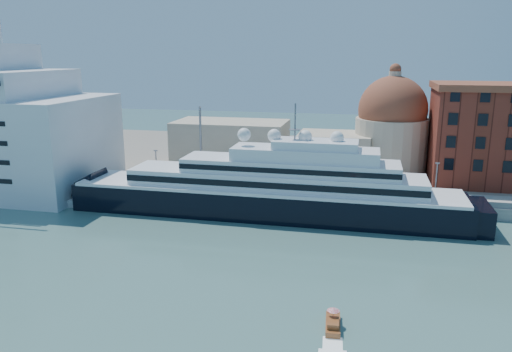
# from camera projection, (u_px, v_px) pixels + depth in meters

# --- Properties ---
(ground) EXTENTS (400.00, 400.00, 0.00)m
(ground) POSITION_uv_depth(u_px,v_px,m) (256.00, 261.00, 78.38)
(ground) COLOR #355C5A
(ground) RESTS_ON ground
(quay) EXTENTS (180.00, 10.00, 2.50)m
(quay) POSITION_uv_depth(u_px,v_px,m) (290.00, 195.00, 110.29)
(quay) COLOR gray
(quay) RESTS_ON ground
(land) EXTENTS (260.00, 72.00, 2.00)m
(land) POSITION_uv_depth(u_px,v_px,m) (311.00, 159.00, 149.18)
(land) COLOR slate
(land) RESTS_ON ground
(quay_fence) EXTENTS (180.00, 0.10, 1.20)m
(quay_fence) POSITION_uv_depth(u_px,v_px,m) (286.00, 193.00, 105.58)
(quay_fence) COLOR slate
(quay_fence) RESTS_ON quay
(superyacht) EXTENTS (88.41, 12.26, 26.42)m
(superyacht) POSITION_uv_depth(u_px,v_px,m) (252.00, 192.00, 100.33)
(superyacht) COLOR black
(superyacht) RESTS_ON ground
(service_barge) EXTENTS (13.82, 6.41, 2.99)m
(service_barge) POSITION_uv_depth(u_px,v_px,m) (91.00, 201.00, 107.20)
(service_barge) COLOR white
(service_barge) RESTS_ON ground
(water_taxi) EXTENTS (2.06, 5.24, 2.44)m
(water_taxi) POSITION_uv_depth(u_px,v_px,m) (333.00, 323.00, 59.24)
(water_taxi) COLOR brown
(water_taxi) RESTS_ON ground
(church) EXTENTS (66.00, 18.00, 25.50)m
(church) POSITION_uv_depth(u_px,v_px,m) (329.00, 136.00, 129.08)
(church) COLOR beige
(church) RESTS_ON land
(lamp_posts) EXTENTS (120.80, 2.40, 18.00)m
(lamp_posts) POSITION_uv_depth(u_px,v_px,m) (232.00, 156.00, 109.28)
(lamp_posts) COLOR slate
(lamp_posts) RESTS_ON quay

